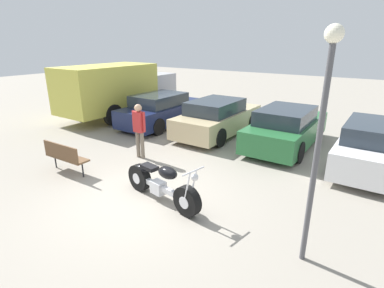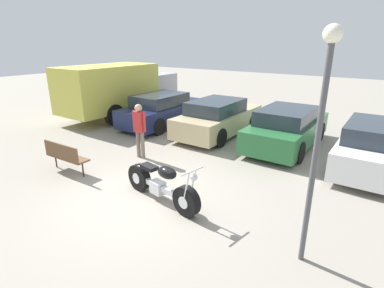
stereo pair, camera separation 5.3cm
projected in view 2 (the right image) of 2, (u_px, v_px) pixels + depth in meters
ground_plane at (141, 198)px, 7.10m from camera, size 60.00×60.00×0.00m
motorcycle at (160, 184)px, 6.85m from camera, size 2.34×0.83×1.10m
parked_car_navy at (163, 110)px, 13.14m from camera, size 1.85×4.34×1.40m
parked_car_champagne at (218, 118)px, 11.79m from camera, size 1.85×4.34×1.40m
parked_car_green at (287, 128)px, 10.40m from camera, size 1.85×4.34×1.40m
parked_car_white at (375, 146)px, 8.60m from camera, size 1.85×4.34×1.40m
delivery_truck at (119, 88)px, 14.38m from camera, size 2.30×6.14×2.50m
park_bench at (65, 155)px, 8.31m from camera, size 1.43×0.44×0.89m
lamp_post at (321, 119)px, 4.33m from camera, size 0.26×0.26×3.76m
person_standing at (139, 126)px, 9.28m from camera, size 0.52×0.23×1.73m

